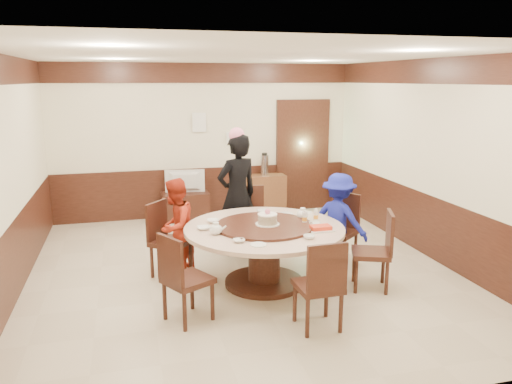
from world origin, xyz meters
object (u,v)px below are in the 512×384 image
object	(u,v)px
birthday_cake	(267,219)
person_standing	(237,195)
tv_stand	(186,206)
person_blue	(339,220)
shrimp_platter	(321,228)
side_cabinet	(264,194)
person_red	(176,227)
thermos	(264,165)
banquet_table	(264,244)
television	(185,182)

from	to	relation	value
birthday_cake	person_standing	bearing A→B (deg)	94.89
birthday_cake	tv_stand	xyz separation A→B (m)	(-0.63, 3.24, -0.60)
person_blue	shrimp_platter	bearing A→B (deg)	103.70
side_cabinet	shrimp_platter	bearing A→B (deg)	-94.71
person_red	person_blue	xyz separation A→B (m)	(2.18, -0.24, 0.00)
tv_stand	person_red	bearing A→B (deg)	-99.43
person_blue	shrimp_platter	world-z (taller)	person_blue
person_standing	side_cabinet	distance (m)	2.33
person_standing	thermos	distance (m)	2.28
shrimp_platter	person_red	bearing A→B (deg)	149.53
tv_stand	thermos	bearing A→B (deg)	1.14
person_red	person_blue	size ratio (longest dim) A/B	0.99
person_red	tv_stand	bearing A→B (deg)	-157.70
banquet_table	shrimp_platter	xyz separation A→B (m)	(0.61, -0.32, 0.24)
shrimp_platter	tv_stand	xyz separation A→B (m)	(-1.19, 3.55, -0.53)
side_cabinet	thermos	world-z (taller)	thermos
banquet_table	tv_stand	size ratio (longest dim) A/B	2.31
person_standing	banquet_table	bearing A→B (deg)	73.41
person_red	birthday_cake	size ratio (longest dim) A/B	4.33
person_blue	side_cabinet	bearing A→B (deg)	-33.42
shrimp_platter	television	world-z (taller)	television
birthday_cake	television	world-z (taller)	birthday_cake
banquet_table	person_red	world-z (taller)	person_red
banquet_table	person_blue	world-z (taller)	person_blue
shrimp_platter	television	distance (m)	3.75
birthday_cake	shrimp_platter	distance (m)	0.65
side_cabinet	person_red	bearing A→B (deg)	-126.19
television	side_cabinet	size ratio (longest dim) A/B	0.90
banquet_table	person_red	xyz separation A→B (m)	(-1.02, 0.63, 0.11)
shrimp_platter	tv_stand	world-z (taller)	shrimp_platter
shrimp_platter	thermos	bearing A→B (deg)	85.05
birthday_cake	television	distance (m)	3.30
shrimp_platter	television	size ratio (longest dim) A/B	0.42
person_standing	thermos	size ratio (longest dim) A/B	4.65
side_cabinet	person_blue	bearing A→B (deg)	-84.87
person_red	birthday_cake	xyz separation A→B (m)	(1.06, -0.64, 0.21)
banquet_table	television	distance (m)	3.29
person_standing	shrimp_platter	size ratio (longest dim) A/B	5.89
person_blue	thermos	bearing A→B (deg)	-33.71
person_blue	television	size ratio (longest dim) A/B	1.79
person_blue	birthday_cake	size ratio (longest dim) A/B	4.36
birthday_cake	thermos	distance (m)	3.39
banquet_table	television	xyz separation A→B (m)	(-0.59, 3.23, 0.17)
thermos	side_cabinet	bearing A→B (deg)	180.00
birthday_cake	tv_stand	bearing A→B (deg)	100.92
banquet_table	tv_stand	distance (m)	3.29
person_standing	person_red	world-z (taller)	person_standing
banquet_table	television	world-z (taller)	television
person_red	television	distance (m)	2.63
person_standing	person_red	size ratio (longest dim) A/B	1.38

